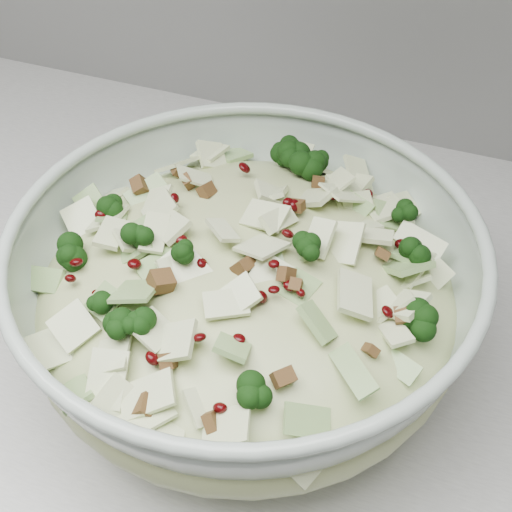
# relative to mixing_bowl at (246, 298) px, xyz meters

# --- Properties ---
(mixing_bowl) EXTENTS (0.40, 0.40, 0.15)m
(mixing_bowl) POSITION_rel_mixing_bowl_xyz_m (0.00, 0.00, 0.00)
(mixing_bowl) COLOR #A5B6A9
(mixing_bowl) RESTS_ON counter
(salad) EXTENTS (0.36, 0.36, 0.15)m
(salad) POSITION_rel_mixing_bowl_xyz_m (-0.00, 0.00, 0.02)
(salad) COLOR #C7D08E
(salad) RESTS_ON mixing_bowl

